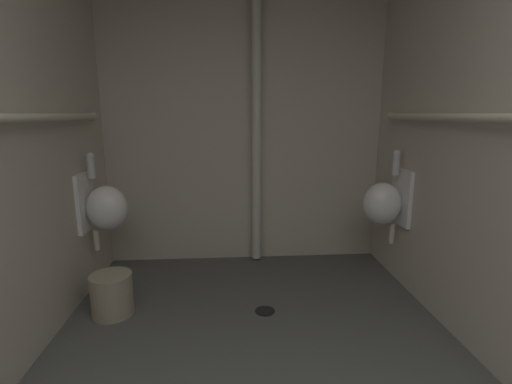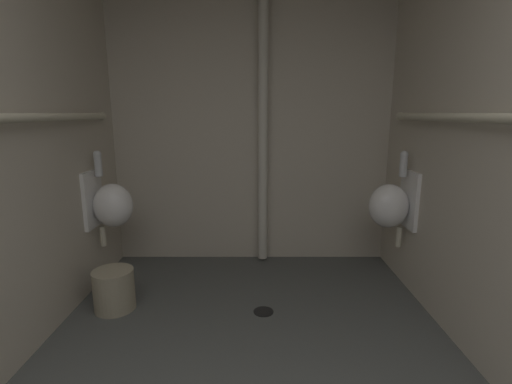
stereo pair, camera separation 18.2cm
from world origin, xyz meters
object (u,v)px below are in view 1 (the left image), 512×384
(standpipe_back_wall, at_px, (256,122))
(floor_drain, at_px, (265,311))
(waste_bin, at_px, (112,294))
(urinal_left_mid, at_px, (104,207))
(urinal_right_mid, at_px, (385,202))

(standpipe_back_wall, bearing_deg, floor_drain, -90.52)
(standpipe_back_wall, height_order, waste_bin, standpipe_back_wall)
(floor_drain, distance_m, waste_bin, 1.05)
(floor_drain, height_order, waste_bin, waste_bin)
(urinal_left_mid, distance_m, waste_bin, 0.67)
(urinal_right_mid, relative_size, standpipe_back_wall, 0.30)
(urinal_left_mid, xyz_separation_m, floor_drain, (1.18, -0.45, -0.66))
(urinal_right_mid, bearing_deg, urinal_left_mid, 179.59)
(standpipe_back_wall, relative_size, waste_bin, 8.71)
(waste_bin, bearing_deg, urinal_right_mid, 10.70)
(urinal_left_mid, xyz_separation_m, waste_bin, (0.14, -0.40, -0.52))
(floor_drain, bearing_deg, urinal_right_mid, 23.45)
(urinal_right_mid, bearing_deg, floor_drain, -156.55)
(urinal_left_mid, bearing_deg, standpipe_back_wall, 21.90)
(urinal_left_mid, bearing_deg, waste_bin, -71.00)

